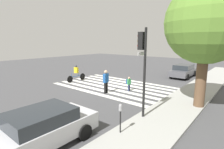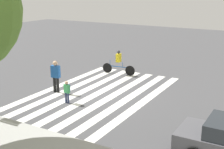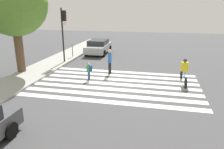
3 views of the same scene
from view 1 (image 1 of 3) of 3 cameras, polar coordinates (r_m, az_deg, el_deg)
The scene contains 11 objects.
ground_plane at distance 15.57m, azimuth 0.59°, elevation -3.71°, with size 60.00×60.00×0.00m, color #444447.
sidewalk_curb at distance 12.75m, azimuth 23.23°, elevation -7.56°, with size 36.00×2.50×0.14m.
crosswalk_stripes at distance 15.56m, azimuth 0.59°, elevation -3.69°, with size 5.86×10.00×0.01m.
traffic_light at distance 8.56m, azimuth 9.99°, elevation 5.81°, with size 0.60×0.50×4.53m.
parking_meter at distance 7.32m, azimuth 2.77°, elevation -12.19°, with size 0.15×0.15×1.39m.
street_tree at distance 11.08m, azimuth 28.46°, elevation 14.43°, with size 4.48×4.48×7.12m.
pedestrian_adult_yellow_jacket at distance 13.20m, azimuth -2.02°, elevation -1.89°, with size 0.52×0.29×1.77m.
pedestrian_adult_blue_shirt at distance 13.87m, azimuth 5.48°, elevation -2.70°, with size 0.34×0.30×1.14m.
cyclist_near_curb at distance 17.54m, azimuth -11.58°, elevation 0.62°, with size 2.33×0.42×1.62m.
car_parked_silver_sedan at distance 20.72m, azimuth 22.24°, elevation 1.14°, with size 4.21×1.93×1.39m.
car_parked_dark_suv at distance 7.26m, azimuth -22.05°, elevation -15.83°, with size 4.18×2.05×1.41m.
Camera 1 is at (11.74, 9.45, 3.89)m, focal length 28.00 mm.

